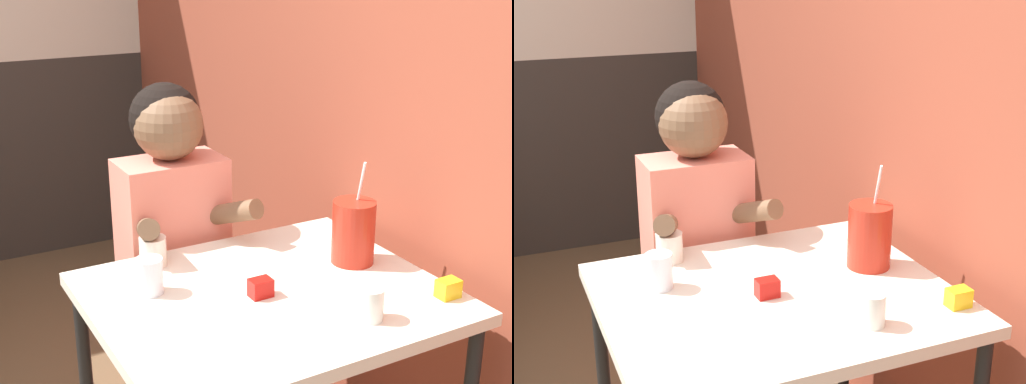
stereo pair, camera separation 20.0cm
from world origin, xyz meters
The scene contains 9 objects.
brick_wall_right centered at (1.24, 1.38, 1.35)m, with size 0.08×4.76×2.70m.
main_table centered at (0.67, 0.37, 0.70)m, with size 0.92×0.79×0.78m.
person_seated centered at (0.61, 0.90, 0.68)m, with size 0.42×0.42×1.26m.
cocktail_pitcher centered at (0.98, 0.42, 0.87)m, with size 0.13×0.13×0.31m.
glass_near_pitcher centered at (0.39, 0.52, 0.83)m, with size 0.07×0.07×0.10m.
glass_center centered at (0.82, 0.12, 0.82)m, with size 0.07×0.07×0.09m.
glass_far_side centered at (0.46, 0.68, 0.82)m, with size 0.08×0.08×0.09m.
condiment_ketchup centered at (0.64, 0.36, 0.80)m, with size 0.06×0.04×0.05m.
condiment_mustard centered at (1.07, 0.11, 0.80)m, with size 0.06×0.04×0.05m.
Camera 2 is at (-0.02, -1.22, 1.65)m, focal length 50.00 mm.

